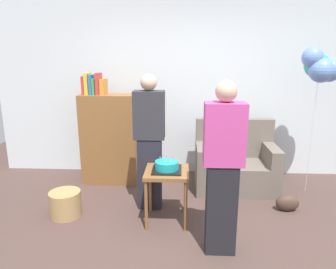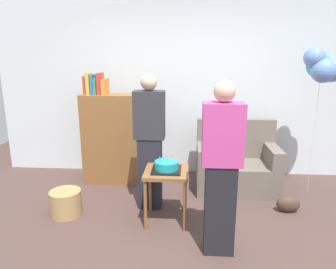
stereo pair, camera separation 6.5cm
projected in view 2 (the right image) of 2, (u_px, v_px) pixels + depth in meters
ground_plane at (189, 243)px, 3.12m from camera, size 8.00×8.00×0.00m
wall_back at (191, 88)px, 4.77m from camera, size 6.00×0.10×2.70m
couch at (236, 165)px, 4.36m from camera, size 1.10×0.70×0.96m
bookshelf at (111, 137)px, 4.53m from camera, size 0.80×0.36×1.60m
side_table at (166, 178)px, 3.43m from camera, size 0.48×0.48×0.61m
birthday_cake at (166, 166)px, 3.40m from camera, size 0.32×0.32×0.17m
person_blowing_candles at (150, 142)px, 3.70m from camera, size 0.36×0.22×1.63m
person_holding_cake at (221, 169)px, 2.80m from camera, size 0.36×0.22×1.63m
wicker_basket at (66, 203)px, 3.65m from camera, size 0.36×0.36×0.30m
handbag at (288, 204)px, 3.72m from camera, size 0.28×0.14×0.20m
balloon_bunch at (323, 67)px, 3.88m from camera, size 0.51×0.42×1.94m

